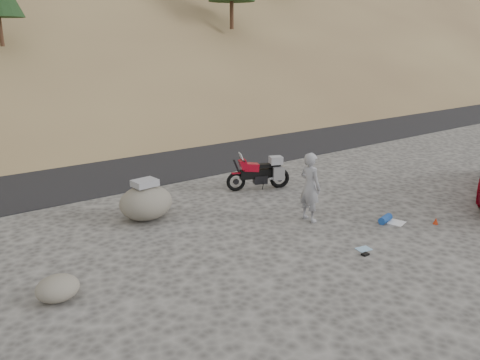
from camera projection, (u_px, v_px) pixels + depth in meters
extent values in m
plane|color=#42403D|center=(320.00, 229.00, 11.42)|extent=(140.00, 140.00, 0.00)
cube|color=black|center=(155.00, 158.00, 18.37)|extent=(120.00, 7.00, 0.05)
cylinder|color=#3B2215|center=(0.00, 28.00, 18.57)|extent=(0.17, 0.17, 1.40)
cylinder|color=#3B2215|center=(232.00, 12.00, 25.84)|extent=(0.22, 0.22, 1.82)
torus|color=black|center=(236.00, 182.00, 14.23)|extent=(0.60, 0.32, 0.60)
cylinder|color=black|center=(236.00, 182.00, 14.23)|extent=(0.19, 0.12, 0.18)
torus|color=black|center=(280.00, 178.00, 14.57)|extent=(0.64, 0.35, 0.64)
cylinder|color=black|center=(280.00, 178.00, 14.57)|extent=(0.21, 0.14, 0.20)
cylinder|color=black|center=(238.00, 171.00, 14.15)|extent=(0.34, 0.17, 0.74)
cylinder|color=black|center=(242.00, 160.00, 14.08)|extent=(0.24, 0.54, 0.04)
cube|color=black|center=(257.00, 174.00, 14.34)|extent=(1.09, 0.60, 0.27)
cube|color=black|center=(260.00, 179.00, 14.41)|extent=(0.48, 0.40, 0.25)
cube|color=maroon|center=(251.00, 167.00, 14.22)|extent=(0.54, 0.43, 0.28)
cube|color=maroon|center=(243.00, 164.00, 14.13)|extent=(0.37, 0.39, 0.32)
cube|color=silver|center=(241.00, 157.00, 14.05)|extent=(0.20, 0.29, 0.23)
cube|color=black|center=(265.00, 166.00, 14.32)|extent=(0.54, 0.37, 0.11)
cube|color=black|center=(275.00, 166.00, 14.42)|extent=(0.36, 0.27, 0.09)
cube|color=#B8B8BD|center=(279.00, 174.00, 14.26)|extent=(0.38, 0.23, 0.41)
cube|color=#B8B8BD|center=(274.00, 170.00, 14.70)|extent=(0.38, 0.23, 0.41)
cube|color=gray|center=(276.00, 160.00, 14.37)|extent=(0.47, 0.43, 0.24)
cube|color=maroon|center=(236.00, 173.00, 14.15)|extent=(0.29, 0.20, 0.04)
cylinder|color=black|center=(263.00, 185.00, 14.32)|extent=(0.09, 0.18, 0.33)
cylinder|color=#B8B8BD|center=(275.00, 178.00, 14.39)|extent=(0.42, 0.23, 0.12)
imported|color=gray|center=(308.00, 220.00, 12.01)|extent=(0.43, 0.65, 1.77)
ellipsoid|color=#59554C|center=(146.00, 203.00, 11.94)|extent=(1.48, 1.30, 0.89)
cube|color=gray|center=(145.00, 183.00, 11.79)|extent=(0.70, 0.57, 0.18)
ellipsoid|color=#59554C|center=(58.00, 288.00, 8.24)|extent=(0.97, 0.93, 0.46)
cube|color=white|center=(396.00, 223.00, 11.81)|extent=(0.50, 0.46, 0.01)
cylinder|color=#19469B|center=(385.00, 219.00, 11.82)|extent=(0.50, 0.30, 0.19)
cone|color=#AF290B|center=(436.00, 221.00, 11.70)|extent=(0.16, 0.16, 0.17)
cube|color=black|center=(365.00, 254.00, 10.03)|extent=(0.16, 0.11, 0.04)
cube|color=#82ABCA|center=(364.00, 249.00, 10.31)|extent=(0.36, 0.29, 0.01)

